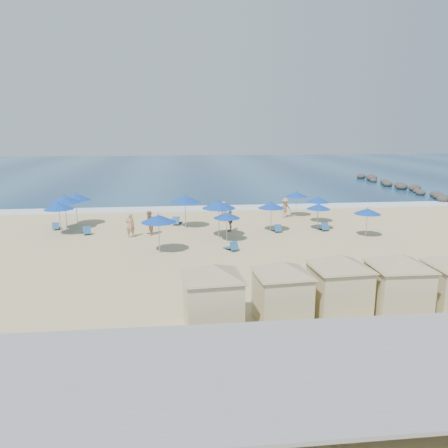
{
  "coord_description": "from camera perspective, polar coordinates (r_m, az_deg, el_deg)",
  "views": [
    {
      "loc": [
        -4.12,
        -25.74,
        7.72
      ],
      "look_at": [
        -0.98,
        3.0,
        1.25
      ],
      "focal_mm": 35.0,
      "sensor_mm": 36.0,
      "label": 1
    }
  ],
  "objects": [
    {
      "name": "beach_chair_3",
      "position": [
        27.82,
        1.0,
        -3.01
      ],
      "size": [
        0.96,
        1.31,
        0.66
      ],
      "color": "#245487",
      "rests_on": "ground"
    },
    {
      "name": "cabana_3",
      "position": [
        19.46,
        21.86,
        -6.42
      ],
      "size": [
        4.67,
        4.67,
        2.93
      ],
      "color": "beige",
      "rests_on": "ground"
    },
    {
      "name": "trash_bin",
      "position": [
        23.25,
        15.66,
        -6.26
      ],
      "size": [
        0.85,
        0.85,
        0.77
      ],
      "primitive_type": "cube",
      "rotation": [
        0.0,
        0.0,
        0.11
      ],
      "color": "black",
      "rests_on": "ground"
    },
    {
      "name": "beach_chair_4",
      "position": [
        32.92,
        6.87,
        -0.64
      ],
      "size": [
        0.66,
        1.23,
        0.65
      ],
      "color": "#245487",
      "rests_on": "ground"
    },
    {
      "name": "beach_chair_5",
      "position": [
        34.01,
        12.79,
        -0.41
      ],
      "size": [
        0.75,
        1.33,
        0.69
      ],
      "color": "#245487",
      "rests_on": "ground"
    },
    {
      "name": "umbrella_7",
      "position": [
        32.64,
        6.19,
        2.45
      ],
      "size": [
        2.03,
        2.03,
        2.3
      ],
      "color": "#A5A8AD",
      "rests_on": "ground"
    },
    {
      "name": "surf_line",
      "position": [
        42.15,
        -0.51,
        2.11
      ],
      "size": [
        160.0,
        2.5,
        0.08
      ],
      "primitive_type": "cube",
      "color": "white",
      "rests_on": "ground"
    },
    {
      "name": "beachgoer_4",
      "position": [
        36.38,
        -0.04,
        1.68
      ],
      "size": [
        0.95,
        0.92,
        1.64
      ],
      "primitive_type": "imported",
      "rotation": [
        0.0,
        0.0,
        0.72
      ],
      "color": "tan",
      "rests_on": "ground"
    },
    {
      "name": "cabana_2",
      "position": [
        18.64,
        14.83,
        -6.78
      ],
      "size": [
        4.62,
        4.62,
        2.9
      ],
      "color": "beige",
      "rests_on": "ground"
    },
    {
      "name": "umbrella_11",
      "position": [
        32.46,
        18.24,
        1.6
      ],
      "size": [
        1.9,
        1.9,
        2.16
      ],
      "color": "#A5A8AD",
      "rests_on": "ground"
    },
    {
      "name": "umbrella_6",
      "position": [
        30.55,
        -0.68,
        2.54
      ],
      "size": [
        2.41,
        2.41,
        2.74
      ],
      "color": "#A5A8AD",
      "rests_on": "ground"
    },
    {
      "name": "beach_chair_1",
      "position": [
        33.51,
        -17.52,
        -0.9
      ],
      "size": [
        0.86,
        1.31,
        0.66
      ],
      "color": "#245487",
      "rests_on": "ground"
    },
    {
      "name": "cabana_1",
      "position": [
        17.72,
        7.61,
        -7.77
      ],
      "size": [
        4.38,
        4.38,
        2.76
      ],
      "color": "beige",
      "rests_on": "ground"
    },
    {
      "name": "beach_chair_0",
      "position": [
        35.82,
        -21.06,
        -0.34
      ],
      "size": [
        0.61,
        1.15,
        0.61
      ],
      "color": "#245487",
      "rests_on": "ground"
    },
    {
      "name": "umbrella_1",
      "position": [
        33.53,
        -20.78,
        2.2
      ],
      "size": [
        2.17,
        2.17,
        2.46
      ],
      "color": "#A5A8AD",
      "rests_on": "ground"
    },
    {
      "name": "umbrella_2",
      "position": [
        36.32,
        -18.82,
        3.38
      ],
      "size": [
        2.35,
        2.35,
        2.67
      ],
      "color": "#A5A8AD",
      "rests_on": "ground"
    },
    {
      "name": "umbrella_0",
      "position": [
        35.07,
        -20.1,
        3.07
      ],
      "size": [
        2.4,
        2.4,
        2.73
      ],
      "color": "#A5A8AD",
      "rests_on": "ground"
    },
    {
      "name": "beachgoer_1",
      "position": [
        32.03,
        -9.73,
        0.12
      ],
      "size": [
        0.96,
        1.06,
        1.79
      ],
      "primitive_type": "imported",
      "rotation": [
        0.0,
        0.0,
        5.11
      ],
      "color": "tan",
      "rests_on": "ground"
    },
    {
      "name": "umbrella_3",
      "position": [
        27.1,
        -8.55,
        0.7
      ],
      "size": [
        2.22,
        2.22,
        2.53
      ],
      "color": "#A5A8AD",
      "rests_on": "ground"
    },
    {
      "name": "beachgoer_2",
      "position": [
        32.73,
        0.8,
        0.48
      ],
      "size": [
        0.51,
        1.02,
        1.68
      ],
      "primitive_type": "imported",
      "rotation": [
        0.0,
        0.0,
        4.61
      ],
      "color": "tan",
      "rests_on": "ground"
    },
    {
      "name": "cabana_0",
      "position": [
        16.94,
        -1.52,
        -8.36
      ],
      "size": [
        4.59,
        4.59,
        2.89
      ],
      "color": "beige",
      "rests_on": "ground"
    },
    {
      "name": "seawall",
      "position": [
        14.72,
        11.3,
        -16.34
      ],
      "size": [
        160.0,
        6.1,
        1.22
      ],
      "color": "gray",
      "rests_on": "ground"
    },
    {
      "name": "beach_chair_2",
      "position": [
        35.29,
        -6.19,
        0.32
      ],
      "size": [
        0.9,
        1.42,
        0.73
      ],
      "color": "#245487",
      "rests_on": "ground"
    },
    {
      "name": "umbrella_10",
      "position": [
        36.36,
        12.18,
        3.14
      ],
      "size": [
        1.94,
        1.94,
        2.21
      ],
      "color": "#A5A8AD",
      "rests_on": "ground"
    },
    {
      "name": "umbrella_4",
      "position": [
        33.71,
        -5.09,
        3.27
      ],
      "size": [
        2.31,
        2.31,
        2.63
      ],
      "color": "#A5A8AD",
      "rests_on": "ground"
    },
    {
      "name": "ground",
      "position": [
        27.18,
        2.76,
        -3.9
      ],
      "size": [
        160.0,
        160.0,
        0.0
      ],
      "primitive_type": "plane",
      "color": "tan",
      "rests_on": "ground"
    },
    {
      "name": "umbrella_8",
      "position": [
        33.72,
        12.24,
        2.25
      ],
      "size": [
        1.85,
        1.85,
        2.1
      ],
      "color": "#A5A8AD",
      "rests_on": "ground"
    },
    {
      "name": "ocean",
      "position": [
        81.21,
        -3.32,
        7.16
      ],
      "size": [
        160.0,
        80.0,
        0.06
      ],
      "primitive_type": "cube",
      "color": "navy",
      "rests_on": "ground"
    },
    {
      "name": "umbrella_5",
      "position": [
        29.6,
        0.36,
        1.14
      ],
      "size": [
        1.86,
        1.86,
        2.11
      ],
      "color": "#A5A8AD",
      "rests_on": "ground"
    },
    {
      "name": "beachgoer_3",
      "position": [
        37.94,
        8.02,
        2.08
      ],
      "size": [
        1.26,
        0.95,
        1.73
      ],
      "primitive_type": "imported",
      "rotation": [
        0.0,
        0.0,
        0.3
      ],
      "color": "tan",
      "rests_on": "ground"
    },
    {
      "name": "beachgoer_0",
      "position": [
        31.67,
        -12.15,
        -0.17
      ],
      "size": [
        0.71,
        0.54,
        1.74
      ],
      "primitive_type": "imported",
      "rotation": [
        0.0,
        0.0,
        3.36
      ],
      "color": "tan",
      "rests_on": "ground"
    },
    {
      "name": "rock_jetty",
      "position": [
        58.39,
        22.7,
        4.4
      ],
      "size": [
        2.56,
        26.66,
        0.96
      ],
      "color": "#2C2724",
      "rests_on": "ground"
    },
    {
      "name": "umbrella_9",
      "position": [
        38.58,
        9.45,
        3.86
      ],
      "size": [
        1.99,
        1.99,
        2.26
      ],
      "color": "#A5A8AD",
      "rests_on": "ground"
    }
  ]
}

